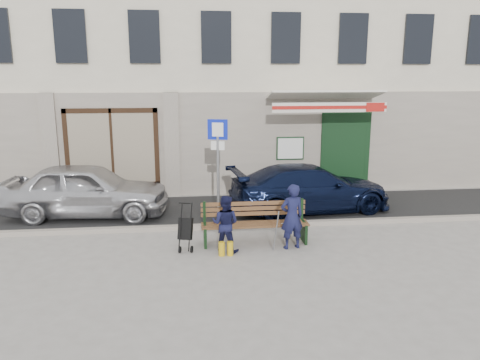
{
  "coord_description": "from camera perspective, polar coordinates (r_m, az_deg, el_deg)",
  "views": [
    {
      "loc": [
        -0.89,
        -9.5,
        3.71
      ],
      "look_at": [
        0.34,
        1.6,
        1.2
      ],
      "focal_mm": 35.0,
      "sensor_mm": 36.0,
      "label": 1
    }
  ],
  "objects": [
    {
      "name": "bench",
      "position": [
        10.52,
        1.59,
        -5.35
      ],
      "size": [
        2.4,
        1.17,
        0.98
      ],
      "color": "brown",
      "rests_on": "ground"
    },
    {
      "name": "car_navy",
      "position": [
        13.1,
        8.54,
        -0.98
      ],
      "size": [
        4.7,
        2.42,
        1.31
      ],
      "primitive_type": "imported",
      "rotation": [
        0.0,
        0.0,
        1.71
      ],
      "color": "black",
      "rests_on": "ground"
    },
    {
      "name": "building",
      "position": [
        18.02,
        -3.6,
        16.66
      ],
      "size": [
        20.0,
        8.27,
        10.0
      ],
      "color": "beige",
      "rests_on": "ground"
    },
    {
      "name": "man",
      "position": [
        10.2,
        6.35,
        -4.45
      ],
      "size": [
        0.59,
        0.45,
        1.44
      ],
      "primitive_type": "imported",
      "rotation": [
        0.0,
        0.0,
        3.35
      ],
      "color": "#16183C",
      "rests_on": "ground"
    },
    {
      "name": "parking_sign",
      "position": [
        11.53,
        -2.71,
        3.04
      ],
      "size": [
        0.49,
        0.16,
        2.67
      ],
      "rotation": [
        0.0,
        0.0,
        -0.26
      ],
      "color": "gray",
      "rests_on": "ground"
    },
    {
      "name": "ground",
      "position": [
        10.24,
        -0.92,
        -8.58
      ],
      "size": [
        80.0,
        80.0,
        0.0
      ],
      "primitive_type": "plane",
      "color": "#9E9991",
      "rests_on": "ground"
    },
    {
      "name": "woman",
      "position": [
        10.01,
        -1.81,
        -5.33
      ],
      "size": [
        0.74,
        0.67,
        1.24
      ],
      "primitive_type": "imported",
      "rotation": [
        0.0,
        0.0,
        2.74
      ],
      "color": "#131536",
      "rests_on": "ground"
    },
    {
      "name": "asphalt_lane",
      "position": [
        13.17,
        -2.2,
        -3.69
      ],
      "size": [
        60.0,
        3.2,
        0.01
      ],
      "primitive_type": "cube",
      "color": "#282828",
      "rests_on": "ground"
    },
    {
      "name": "car_silver",
      "position": [
        13.09,
        -18.16,
        -1.15
      ],
      "size": [
        4.38,
        2.03,
        1.45
      ],
      "primitive_type": "imported",
      "rotation": [
        0.0,
        0.0,
        1.5
      ],
      "color": "silver",
      "rests_on": "ground"
    },
    {
      "name": "curb",
      "position": [
        11.63,
        -1.62,
        -5.64
      ],
      "size": [
        60.0,
        0.18,
        0.12
      ],
      "primitive_type": "cube",
      "color": "#9E9384",
      "rests_on": "ground"
    },
    {
      "name": "stroller",
      "position": [
        10.21,
        -6.67,
        -6.03
      ],
      "size": [
        0.36,
        0.46,
        1.02
      ],
      "rotation": [
        0.0,
        0.0,
        -0.31
      ],
      "color": "black",
      "rests_on": "ground"
    }
  ]
}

